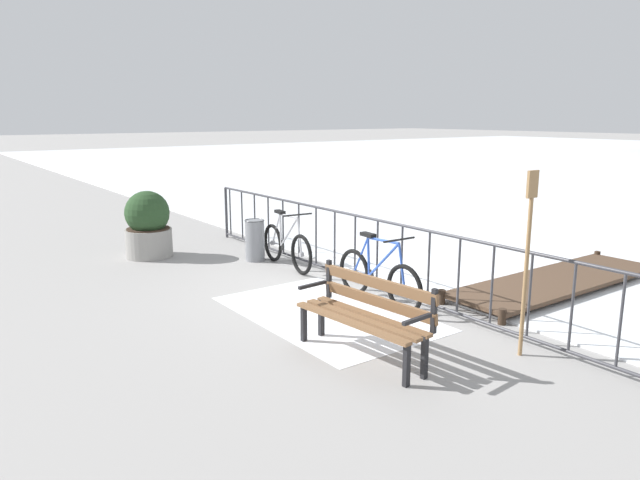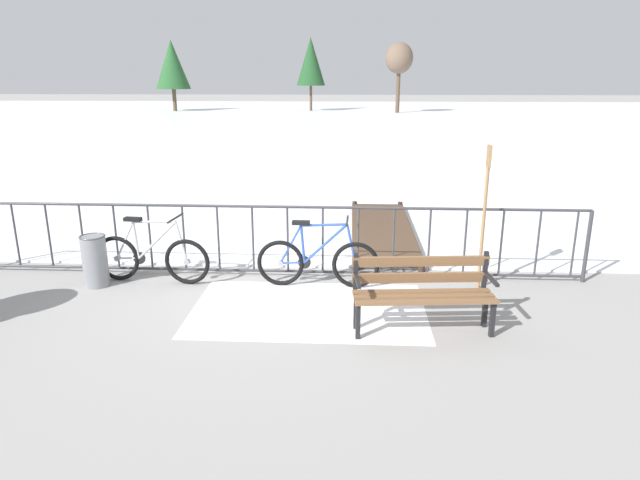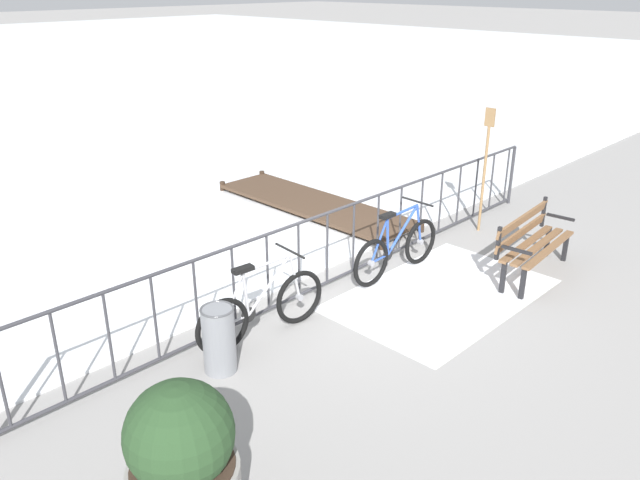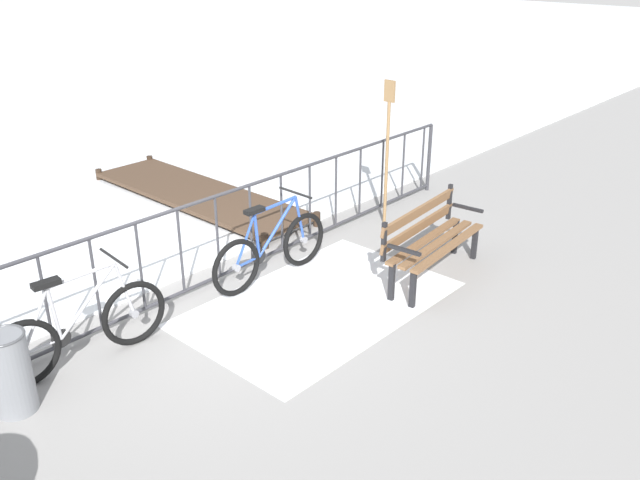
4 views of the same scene
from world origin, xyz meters
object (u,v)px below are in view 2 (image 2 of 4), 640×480
object	(u,v)px
trash_bin	(95,260)
oar_upright	(485,209)
park_bench	(423,288)
bicycle_second	(318,261)
bicycle_near_railing	(151,257)

from	to	relation	value
trash_bin	oar_upright	distance (m)	5.40
park_bench	trash_bin	distance (m)	4.54
bicycle_second	trash_bin	bearing A→B (deg)	-177.44
bicycle_near_railing	bicycle_second	distance (m)	2.37
bicycle_near_railing	bicycle_second	size ratio (longest dim) A/B	1.00
oar_upright	bicycle_near_railing	bearing A→B (deg)	-179.86
trash_bin	park_bench	bearing A→B (deg)	-14.77
bicycle_second	oar_upright	size ratio (longest dim) A/B	0.86
park_bench	oar_upright	size ratio (longest dim) A/B	0.83
park_bench	oar_upright	distance (m)	1.77
trash_bin	bicycle_near_railing	bearing A→B (deg)	14.06
bicycle_near_railing	bicycle_second	bearing A→B (deg)	-1.12
bicycle_second	trash_bin	xyz separation A→B (m)	(-3.11, -0.14, 0.00)
park_bench	bicycle_near_railing	bearing A→B (deg)	159.81
bicycle_near_railing	oar_upright	world-z (taller)	oar_upright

